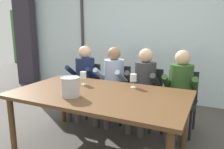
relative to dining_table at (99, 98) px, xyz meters
name	(u,v)px	position (x,y,z in m)	size (l,w,h in m)	color
ground	(129,119)	(0.00, 1.00, -0.67)	(14.00, 14.00, 0.00)	#4C4742
window_glass_panel	(152,37)	(0.00, 2.22, 0.63)	(7.26, 0.03, 2.60)	silver
window_mullion_left	(83,35)	(-1.63, 2.20, 0.63)	(0.06, 0.06, 2.60)	#38383D
hillside_vineyard	(179,39)	(0.00, 5.67, 0.42)	(13.26, 2.40, 2.17)	#477A38
curtain_heavy_drape	(25,35)	(-3.28, 2.04, 0.63)	(0.56, 0.20, 2.60)	#332D38
dining_table	(99,98)	(0.00, 0.00, 0.00)	(2.06, 1.17, 0.74)	brown
chair_near_curtain	(87,85)	(-0.79, 0.98, -0.17)	(0.47, 0.47, 0.87)	#232328
chair_left_of_center	(116,88)	(-0.24, 0.99, -0.17)	(0.45, 0.45, 0.87)	#232328
chair_center	(147,92)	(0.29, 0.99, -0.17)	(0.49, 0.49, 0.87)	#232328
chair_right_of_center	(181,97)	(0.80, 1.00, -0.17)	(0.45, 0.45, 0.87)	#232328
person_navy_polo	(83,77)	(-0.78, 0.86, 0.01)	(0.47, 0.62, 1.19)	#192347
person_pale_blue_shirt	(112,80)	(-0.25, 0.86, 0.01)	(0.48, 0.62, 1.19)	#9EB2D1
person_charcoal_jacket	(143,83)	(0.27, 0.86, 0.01)	(0.47, 0.62, 1.19)	#38383D
person_olive_shirt	(180,88)	(0.80, 0.86, 0.01)	(0.48, 0.62, 1.19)	#2D5123
ice_bucket_primary	(70,86)	(-0.22, -0.26, 0.18)	(0.21, 0.21, 0.22)	#B7B7BC
wine_glass_by_left_taster	(83,75)	(-0.38, 0.25, 0.19)	(0.08, 0.08, 0.17)	silver
wine_glass_near_bucket	(133,78)	(0.28, 0.40, 0.18)	(0.08, 0.08, 0.17)	silver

